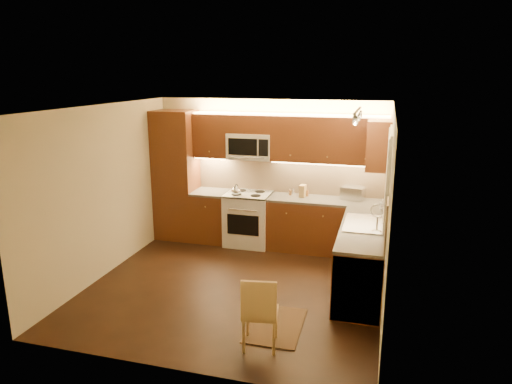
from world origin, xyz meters
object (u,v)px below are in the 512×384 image
(stove, at_px, (248,219))
(knife_block, at_px, (303,191))
(sink, at_px, (364,219))
(toaster_oven, at_px, (353,193))
(microwave, at_px, (250,146))
(soap_bottle, at_px, (383,204))
(dining_chair, at_px, (260,311))
(kettle, at_px, (236,190))

(stove, xyz_separation_m, knife_block, (0.93, 0.09, 0.54))
(sink, xyz_separation_m, toaster_oven, (-0.24, 1.28, 0.03))
(microwave, bearing_deg, sink, -32.21)
(stove, height_order, knife_block, knife_block)
(sink, bearing_deg, stove, 150.64)
(stove, xyz_separation_m, soap_bottle, (2.24, -0.34, 0.52))
(microwave, distance_m, soap_bottle, 2.40)
(soap_bottle, bearing_deg, toaster_oven, 121.22)
(dining_chair, bearing_deg, kettle, 103.54)
(knife_block, relative_size, dining_chair, 0.24)
(microwave, relative_size, kettle, 3.89)
(microwave, distance_m, knife_block, 1.17)
(sink, relative_size, soap_bottle, 5.09)
(sink, relative_size, toaster_oven, 2.40)
(microwave, xyz_separation_m, kettle, (-0.16, -0.31, -0.70))
(microwave, relative_size, knife_block, 3.71)
(kettle, relative_size, dining_chair, 0.23)
(microwave, xyz_separation_m, knife_block, (0.93, -0.05, -0.72))
(toaster_oven, xyz_separation_m, soap_bottle, (0.48, -0.49, -0.02))
(toaster_oven, height_order, knife_block, toaster_oven)
(stove, relative_size, microwave, 1.21)
(kettle, bearing_deg, microwave, 72.74)
(knife_block, xyz_separation_m, dining_chair, (0.10, -3.11, -0.58))
(stove, relative_size, kettle, 4.71)
(kettle, distance_m, knife_block, 1.12)
(kettle, height_order, dining_chair, kettle)
(sink, xyz_separation_m, soap_bottle, (0.24, 0.79, 0.01))
(knife_block, bearing_deg, microwave, -177.13)
(stove, relative_size, dining_chair, 1.08)
(sink, bearing_deg, toaster_oven, 100.73)
(kettle, height_order, toaster_oven, same)
(stove, xyz_separation_m, dining_chair, (1.03, -3.03, -0.03))
(sink, height_order, toaster_oven, toaster_oven)
(knife_block, bearing_deg, toaster_oven, 10.18)
(microwave, relative_size, sink, 0.88)
(sink, xyz_separation_m, kettle, (-2.16, 0.95, 0.04))
(sink, distance_m, soap_bottle, 0.83)
(stove, xyz_separation_m, sink, (2.00, -1.12, 0.52))
(sink, distance_m, kettle, 2.36)
(toaster_oven, bearing_deg, stove, -162.50)
(toaster_oven, bearing_deg, dining_chair, -90.36)
(stove, distance_m, toaster_oven, 1.85)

